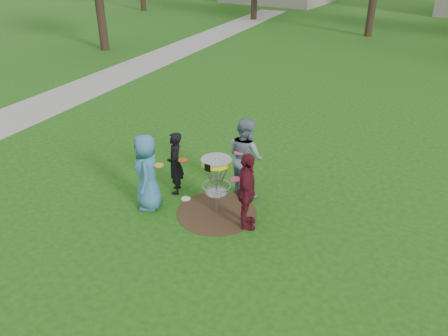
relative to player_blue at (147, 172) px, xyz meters
The scene contains 10 objects.
ground 1.79m from the player_blue, 22.83° to the left, with size 100.00×100.00×0.00m, color #19470F.
dirt_patch 1.79m from the player_blue, 22.83° to the left, with size 1.80×1.80×0.01m, color #47331E.
concrete_path 12.17m from the player_blue, 134.86° to the left, with size 2.20×40.00×0.02m, color #9E9E99.
player_blue is the anchor object (origin of this frame).
player_black 0.87m from the player_blue, 83.03° to the left, with size 0.56×0.37×1.54m, color black.
player_grey 2.29m from the player_blue, 49.17° to the left, with size 0.93×0.72×1.90m, color slate.
player_maroon 2.30m from the player_blue, 13.07° to the left, with size 1.00×0.42×1.71m, color #52121D.
disc_on_grass 1.22m from the player_blue, 53.54° to the left, with size 0.22×0.22×0.02m, color white.
disc_golf_basket 1.56m from the player_blue, 22.80° to the left, with size 0.66×0.67×1.38m.
held_discs 1.26m from the player_blue, 35.50° to the left, with size 1.92×1.56×0.24m.
Camera 1 is at (4.56, -6.77, 5.47)m, focal length 35.00 mm.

